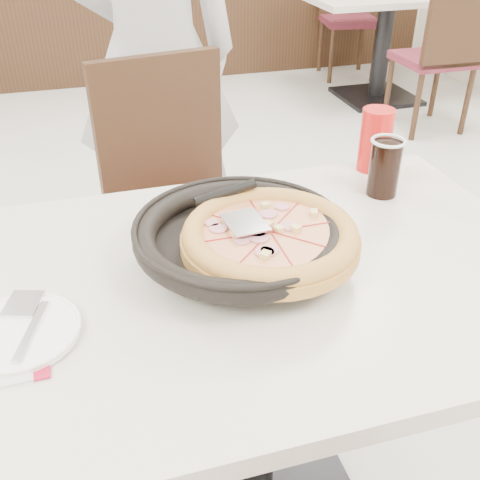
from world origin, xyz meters
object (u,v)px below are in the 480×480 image
object	(u,v)px
side_plate	(20,333)
red_cup	(375,140)
pizza_pan	(240,244)
main_table	(250,404)
bg_table_right	(382,48)
chair_far	(186,220)
bg_chair_right_far	(350,17)
diner_person	(154,54)
bg_chair_right_near	(434,55)
cola_glass	(384,169)
pizza	(270,241)

from	to	relation	value
side_plate	red_cup	xyz separation A→B (m)	(0.86, 0.42, 0.07)
pizza_pan	side_plate	bearing A→B (deg)	-164.90
main_table	bg_table_right	bearing A→B (deg)	56.79
side_plate	red_cup	bearing A→B (deg)	26.40
chair_far	pizza_pan	world-z (taller)	chair_far
bg_chair_right_far	side_plate	bearing A→B (deg)	66.01
pizza_pan	bg_chair_right_far	world-z (taller)	bg_chair_right_far
side_plate	diner_person	xyz separation A→B (m)	(0.43, 1.29, 0.11)
bg_chair_right_near	bg_chair_right_far	bearing A→B (deg)	89.11
cola_glass	side_plate	bearing A→B (deg)	-160.25
red_cup	bg_chair_right_near	world-z (taller)	bg_chair_right_near
pizza_pan	red_cup	bearing A→B (deg)	35.00
red_cup	chair_far	bearing A→B (deg)	142.14
pizza	bg_chair_right_near	world-z (taller)	bg_chair_right_near
red_cup	bg_table_right	xyz separation A→B (m)	(1.48, 2.57, -0.45)
red_cup	bg_chair_right_far	bearing A→B (deg)	64.75
cola_glass	diner_person	xyz separation A→B (m)	(-0.38, 1.00, 0.05)
cola_glass	bg_chair_right_far	bearing A→B (deg)	65.00
chair_far	diner_person	xyz separation A→B (m)	(0.01, 0.53, 0.39)
pizza	bg_table_right	world-z (taller)	pizza
pizza	cola_glass	bearing A→B (deg)	31.31
side_plate	bg_chair_right_far	size ratio (longest dim) A/B	0.20
chair_far	diner_person	world-z (taller)	diner_person
pizza_pan	red_cup	world-z (taller)	red_cup
main_table	chair_far	size ratio (longest dim) A/B	1.26
side_plate	bg_table_right	world-z (taller)	side_plate
bg_chair_right_near	red_cup	bearing A→B (deg)	-127.17
cola_glass	diner_person	world-z (taller)	diner_person
red_cup	pizza	bearing A→B (deg)	-138.90
side_plate	diner_person	distance (m)	1.37
side_plate	pizza	bearing A→B (deg)	9.25
side_plate	bg_chair_right_near	world-z (taller)	bg_chair_right_near
main_table	bg_chair_right_near	distance (m)	2.98
main_table	chair_far	world-z (taller)	chair_far
bg_table_right	bg_chair_right_near	distance (m)	0.65
pizza_pan	side_plate	size ratio (longest dim) A/B	1.85
main_table	red_cup	world-z (taller)	red_cup
pizza	diner_person	world-z (taller)	diner_person
pizza_pan	diner_person	bearing A→B (deg)	88.84
pizza_pan	pizza	distance (m)	0.06
chair_far	bg_chair_right_far	distance (m)	3.45
cola_glass	bg_chair_right_far	world-z (taller)	bg_chair_right_far
main_table	side_plate	size ratio (longest dim) A/B	6.21
pizza_pan	main_table	bearing A→B (deg)	-68.38
cola_glass	main_table	bearing A→B (deg)	-151.16
main_table	diner_person	xyz separation A→B (m)	(0.01, 1.22, 0.49)
pizza	cola_glass	world-z (taller)	cola_glass
bg_table_right	bg_chair_right_near	xyz separation A→B (m)	(0.00, -0.64, 0.10)
cola_glass	bg_table_right	world-z (taller)	cola_glass
main_table	diner_person	bearing A→B (deg)	89.50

